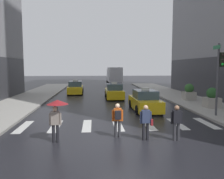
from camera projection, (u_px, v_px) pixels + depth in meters
ground_plane at (125, 141)px, 10.40m from camera, size 160.00×160.00×0.00m
crosswalk_markings at (118, 125)px, 13.38m from camera, size 11.30×2.80×0.01m
traffic_light_pole at (219, 69)px, 15.05m from camera, size 0.44×0.84×4.80m
taxi_lead at (145, 101)px, 17.72m from camera, size 2.00×4.57×1.80m
taxi_second at (114, 92)px, 24.67m from camera, size 1.95×4.55×1.80m
taxi_third at (76, 88)px, 29.08m from camera, size 2.00×4.58×1.80m
box_truck at (114, 76)px, 40.72m from camera, size 2.37×7.57×3.35m
pedestrian_with_umbrella at (57, 109)px, 10.15m from camera, size 0.96×0.96×1.94m
pedestrian_with_backpack at (118, 118)px, 10.91m from camera, size 0.55×0.43×1.65m
pedestrian_with_handbag at (146, 120)px, 10.51m from camera, size 0.61×0.24×1.65m
pedestrian_plain_coat at (177, 121)px, 10.44m from camera, size 0.55×0.24×1.65m
planter_near_corner at (212, 98)px, 18.33m from camera, size 1.10×1.10×1.60m
planter_mid_block at (189, 92)px, 22.67m from camera, size 1.10×1.10×1.60m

